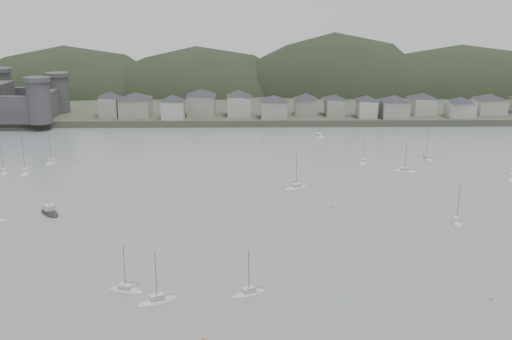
{
  "coord_description": "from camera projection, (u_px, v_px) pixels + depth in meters",
  "views": [
    {
      "loc": [
        -3.06,
        -92.67,
        51.24
      ],
      "look_at": [
        0.0,
        75.0,
        6.0
      ],
      "focal_mm": 42.12,
      "sensor_mm": 36.0,
      "label": 1
    }
  ],
  "objects": [
    {
      "name": "far_shore_land",
      "position": [
        250.0,
        88.0,
        387.24
      ],
      "size": [
        900.0,
        250.0,
        3.0
      ],
      "primitive_type": "cube",
      "color": "#383D2D",
      "rests_on": "ground"
    },
    {
      "name": "ground",
      "position": [
        264.0,
        318.0,
        102.86
      ],
      "size": [
        900.0,
        900.0,
        0.0
      ],
      "primitive_type": "plane",
      "color": "slate",
      "rests_on": "ground"
    },
    {
      "name": "motor_launch_far",
      "position": [
        50.0,
        212.0,
        154.98
      ],
      "size": [
        7.97,
        8.98,
        4.1
      ],
      "rotation": [
        0.0,
        0.0,
        3.8
      ],
      "color": "black",
      "rests_on": "ground"
    },
    {
      "name": "moored_fleet",
      "position": [
        206.0,
        200.0,
        165.4
      ],
      "size": [
        267.71,
        177.31,
        13.42
      ],
      "color": "beige",
      "rests_on": "ground"
    },
    {
      "name": "mooring_buoys",
      "position": [
        295.0,
        213.0,
        154.58
      ],
      "size": [
        159.26,
        122.99,
        0.7
      ],
      "color": "#C77F42",
      "rests_on": "ground"
    },
    {
      "name": "forested_ridge",
      "position": [
        258.0,
        114.0,
        365.94
      ],
      "size": [
        851.55,
        103.94,
        102.57
      ],
      "color": "black",
      "rests_on": "ground"
    },
    {
      "name": "sailboat_lead",
      "position": [
        296.0,
        188.0,
        176.42
      ],
      "size": [
        8.36,
        6.37,
        11.16
      ],
      "rotation": [
        0.0,
        0.0,
        2.1
      ],
      "color": "beige",
      "rests_on": "ground"
    },
    {
      "name": "waterfront_town",
      "position": [
        361.0,
        103.0,
        278.48
      ],
      "size": [
        451.48,
        28.46,
        12.92
      ],
      "color": "gray",
      "rests_on": "far_shore_land"
    }
  ]
}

